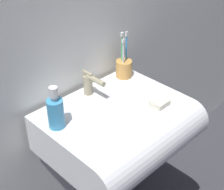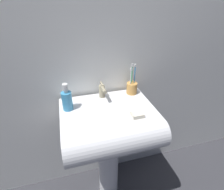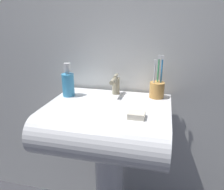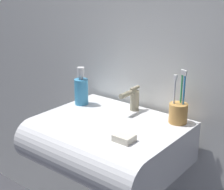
% 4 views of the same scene
% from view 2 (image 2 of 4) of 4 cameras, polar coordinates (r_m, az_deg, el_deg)
% --- Properties ---
extents(ground_plane, '(6.00, 6.00, 0.00)m').
position_cam_2_polar(ground_plane, '(1.69, -1.10, -28.08)').
color(ground_plane, '#38383D').
rests_on(ground_plane, ground).
extents(wall_back, '(5.00, 0.05, 2.40)m').
position_cam_2_polar(wall_back, '(1.15, -4.96, 18.20)').
color(wall_back, silver).
rests_on(wall_back, ground).
extents(sink_pedestal, '(0.15, 0.15, 0.65)m').
position_cam_2_polar(sink_pedestal, '(1.42, -1.24, -21.13)').
color(sink_pedestal, white).
rests_on(sink_pedestal, ground).
extents(sink_basin, '(0.57, 0.48, 0.17)m').
position_cam_2_polar(sink_basin, '(1.08, -0.67, -9.82)').
color(sink_basin, white).
rests_on(sink_basin, sink_pedestal).
extents(faucet, '(0.04, 0.13, 0.10)m').
position_cam_2_polar(faucet, '(1.16, -3.00, 1.55)').
color(faucet, tan).
rests_on(faucet, sink_basin).
extents(toothbrush_cup, '(0.07, 0.07, 0.21)m').
position_cam_2_polar(toothbrush_cup, '(1.23, 6.50, 2.47)').
color(toothbrush_cup, '#D19347').
rests_on(toothbrush_cup, sink_basin).
extents(soap_bottle, '(0.06, 0.06, 0.17)m').
position_cam_2_polar(soap_bottle, '(1.07, -14.48, -1.52)').
color(soap_bottle, '#3F99CC').
rests_on(soap_bottle, sink_basin).
extents(bar_soap, '(0.07, 0.06, 0.02)m').
position_cam_2_polar(bar_soap, '(1.02, 8.27, -6.37)').
color(bar_soap, silver).
rests_on(bar_soap, sink_basin).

